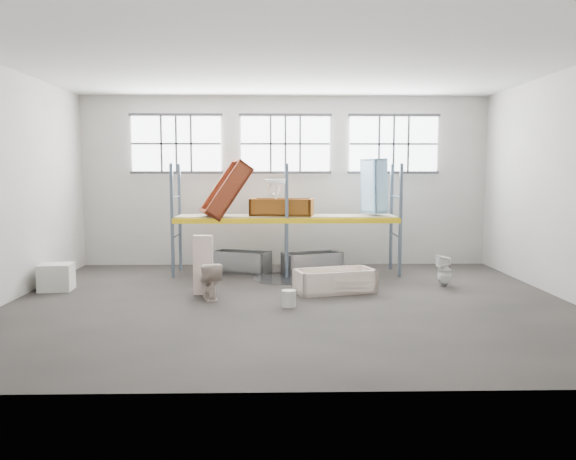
{
  "coord_description": "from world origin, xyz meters",
  "views": [
    {
      "loc": [
        -0.3,
        -11.92,
        2.77
      ],
      "look_at": [
        0.0,
        1.5,
        1.4
      ],
      "focal_mm": 35.39,
      "sensor_mm": 36.0,
      "label": 1
    }
  ],
  "objects_px": {
    "cistern_tall": "(203,265)",
    "blue_tub_upright": "(374,186)",
    "bucket": "(289,299)",
    "toilet_beige": "(210,280)",
    "steel_tub_right": "(312,263)",
    "steel_tub_left": "(241,261)",
    "carton_near": "(56,277)",
    "bathtub_beige": "(335,281)",
    "toilet_white": "(445,270)",
    "rust_tub_flat": "(282,207)"
  },
  "relations": [
    {
      "from": "steel_tub_left",
      "to": "bucket",
      "type": "height_order",
      "value": "steel_tub_left"
    },
    {
      "from": "bathtub_beige",
      "to": "steel_tub_left",
      "type": "height_order",
      "value": "steel_tub_left"
    },
    {
      "from": "bathtub_beige",
      "to": "toilet_white",
      "type": "distance_m",
      "value": 2.84
    },
    {
      "from": "steel_tub_left",
      "to": "rust_tub_flat",
      "type": "height_order",
      "value": "rust_tub_flat"
    },
    {
      "from": "toilet_white",
      "to": "rust_tub_flat",
      "type": "bearing_deg",
      "value": -115.64
    },
    {
      "from": "blue_tub_upright",
      "to": "carton_near",
      "type": "relative_size",
      "value": 2.01
    },
    {
      "from": "steel_tub_left",
      "to": "carton_near",
      "type": "height_order",
      "value": "carton_near"
    },
    {
      "from": "bathtub_beige",
      "to": "blue_tub_upright",
      "type": "xyz_separation_m",
      "value": [
        1.32,
        2.51,
        2.13
      ]
    },
    {
      "from": "blue_tub_upright",
      "to": "bathtub_beige",
      "type": "bearing_deg",
      "value": -117.69
    },
    {
      "from": "cistern_tall",
      "to": "rust_tub_flat",
      "type": "xyz_separation_m",
      "value": [
        1.82,
        2.6,
        1.15
      ]
    },
    {
      "from": "steel_tub_left",
      "to": "carton_near",
      "type": "relative_size",
      "value": 2.16
    },
    {
      "from": "bathtub_beige",
      "to": "steel_tub_right",
      "type": "height_order",
      "value": "steel_tub_right"
    },
    {
      "from": "rust_tub_flat",
      "to": "carton_near",
      "type": "height_order",
      "value": "rust_tub_flat"
    },
    {
      "from": "toilet_beige",
      "to": "blue_tub_upright",
      "type": "xyz_separation_m",
      "value": [
        4.14,
        3.13,
        1.99
      ]
    },
    {
      "from": "cistern_tall",
      "to": "steel_tub_right",
      "type": "bearing_deg",
      "value": 43.22
    },
    {
      "from": "bucket",
      "to": "carton_near",
      "type": "bearing_deg",
      "value": 161.89
    },
    {
      "from": "bathtub_beige",
      "to": "toilet_beige",
      "type": "height_order",
      "value": "toilet_beige"
    },
    {
      "from": "toilet_beige",
      "to": "bucket",
      "type": "distance_m",
      "value": 1.91
    },
    {
      "from": "steel_tub_right",
      "to": "blue_tub_upright",
      "type": "distance_m",
      "value": 2.7
    },
    {
      "from": "steel_tub_left",
      "to": "carton_near",
      "type": "bearing_deg",
      "value": -150.08
    },
    {
      "from": "toilet_beige",
      "to": "carton_near",
      "type": "bearing_deg",
      "value": -30.05
    },
    {
      "from": "steel_tub_right",
      "to": "toilet_beige",
      "type": "bearing_deg",
      "value": -128.61
    },
    {
      "from": "bucket",
      "to": "cistern_tall",
      "type": "bearing_deg",
      "value": 145.6
    },
    {
      "from": "cistern_tall",
      "to": "blue_tub_upright",
      "type": "relative_size",
      "value": 0.91
    },
    {
      "from": "rust_tub_flat",
      "to": "bucket",
      "type": "relative_size",
      "value": 4.84
    },
    {
      "from": "blue_tub_upright",
      "to": "bucket",
      "type": "bearing_deg",
      "value": -121.55
    },
    {
      "from": "toilet_beige",
      "to": "cistern_tall",
      "type": "relative_size",
      "value": 0.6
    },
    {
      "from": "cistern_tall",
      "to": "toilet_white",
      "type": "height_order",
      "value": "cistern_tall"
    },
    {
      "from": "carton_near",
      "to": "bathtub_beige",
      "type": "bearing_deg",
      "value": -3.04
    },
    {
      "from": "toilet_beige",
      "to": "steel_tub_left",
      "type": "distance_m",
      "value": 3.42
    },
    {
      "from": "toilet_beige",
      "to": "rust_tub_flat",
      "type": "xyz_separation_m",
      "value": [
        1.62,
        3.1,
        1.42
      ]
    },
    {
      "from": "toilet_white",
      "to": "bucket",
      "type": "xyz_separation_m",
      "value": [
        -3.86,
        -2.09,
        -0.21
      ]
    },
    {
      "from": "bathtub_beige",
      "to": "cistern_tall",
      "type": "bearing_deg",
      "value": 166.54
    },
    {
      "from": "bathtub_beige",
      "to": "steel_tub_left",
      "type": "relative_size",
      "value": 1.14
    },
    {
      "from": "bathtub_beige",
      "to": "toilet_white",
      "type": "relative_size",
      "value": 2.37
    },
    {
      "from": "steel_tub_right",
      "to": "blue_tub_upright",
      "type": "relative_size",
      "value": 1.07
    },
    {
      "from": "cistern_tall",
      "to": "steel_tub_left",
      "type": "height_order",
      "value": "cistern_tall"
    },
    {
      "from": "bathtub_beige",
      "to": "blue_tub_upright",
      "type": "distance_m",
      "value": 3.55
    },
    {
      "from": "steel_tub_left",
      "to": "cistern_tall",
      "type": "bearing_deg",
      "value": -103.42
    },
    {
      "from": "cistern_tall",
      "to": "steel_tub_right",
      "type": "distance_m",
      "value": 3.71
    },
    {
      "from": "steel_tub_right",
      "to": "blue_tub_upright",
      "type": "xyz_separation_m",
      "value": [
        1.69,
        0.06,
        2.11
      ]
    },
    {
      "from": "toilet_beige",
      "to": "toilet_white",
      "type": "bearing_deg",
      "value": 177.37
    },
    {
      "from": "bucket",
      "to": "toilet_beige",
      "type": "bearing_deg",
      "value": 154.65
    },
    {
      "from": "rust_tub_flat",
      "to": "blue_tub_upright",
      "type": "xyz_separation_m",
      "value": [
        2.52,
        0.04,
        0.58
      ]
    },
    {
      "from": "toilet_beige",
      "to": "blue_tub_upright",
      "type": "relative_size",
      "value": 0.55
    },
    {
      "from": "bathtub_beige",
      "to": "rust_tub_flat",
      "type": "relative_size",
      "value": 1.08
    },
    {
      "from": "steel_tub_left",
      "to": "rust_tub_flat",
      "type": "distance_m",
      "value": 1.93
    },
    {
      "from": "steel_tub_right",
      "to": "bucket",
      "type": "xyz_separation_m",
      "value": [
        -0.74,
        -3.88,
        -0.12
      ]
    },
    {
      "from": "steel_tub_left",
      "to": "steel_tub_right",
      "type": "xyz_separation_m",
      "value": [
        1.96,
        -0.31,
        -0.0
      ]
    },
    {
      "from": "toilet_beige",
      "to": "steel_tub_right",
      "type": "xyz_separation_m",
      "value": [
        2.45,
        3.07,
        -0.12
      ]
    }
  ]
}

